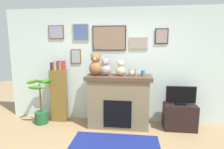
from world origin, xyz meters
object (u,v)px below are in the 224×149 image
object	(u,v)px
candle_jar	(143,73)
teddy_bear_grey	(96,65)
tv_stand	(179,117)
bookshelf	(59,93)
fireplace	(119,101)
mantel_clock	(132,73)
teddy_bear_cream	(106,68)
teddy_bear_tan	(121,69)
potted_plant	(41,106)
television	(181,96)

from	to	relation	value
candle_jar	teddy_bear_grey	size ratio (longest dim) A/B	0.26
tv_stand	candle_jar	xyz separation A→B (m)	(-0.80, -0.00, 0.92)
bookshelf	teddy_bear_grey	world-z (taller)	teddy_bear_grey
fireplace	mantel_clock	bearing A→B (deg)	-3.95
fireplace	teddy_bear_grey	bearing A→B (deg)	-177.90
candle_jar	tv_stand	bearing A→B (deg)	0.23
teddy_bear_cream	teddy_bear_tan	size ratio (longest dim) A/B	1.11
mantel_clock	tv_stand	bearing A→B (deg)	0.28
potted_plant	teddy_bear_grey	bearing A→B (deg)	3.56
television	teddy_bear_grey	bearing A→B (deg)	-179.93
tv_stand	teddy_bear_grey	world-z (taller)	teddy_bear_grey
potted_plant	teddy_bear_cream	world-z (taller)	teddy_bear_cream
fireplace	teddy_bear_tan	size ratio (longest dim) A/B	4.17
teddy_bear_tan	fireplace	bearing A→B (deg)	153.43
fireplace	tv_stand	bearing A→B (deg)	-0.64
television	candle_jar	bearing A→B (deg)	-179.88
fireplace	teddy_bear_grey	xyz separation A→B (m)	(-0.50, -0.02, 0.78)
bookshelf	teddy_bear_cream	world-z (taller)	teddy_bear_cream
tv_stand	television	size ratio (longest dim) A/B	1.09
potted_plant	mantel_clock	distance (m)	2.20
potted_plant	tv_stand	world-z (taller)	potted_plant
teddy_bear_cream	candle_jar	bearing A→B (deg)	0.03
teddy_bear_tan	potted_plant	bearing A→B (deg)	-177.49
tv_stand	teddy_bear_grey	distance (m)	2.10
candle_jar	teddy_bear_tan	world-z (taller)	teddy_bear_tan
candle_jar	teddy_bear_cream	size ratio (longest dim) A/B	0.33
mantel_clock	teddy_bear_cream	distance (m)	0.58
fireplace	teddy_bear_grey	size ratio (longest dim) A/B	2.92
mantel_clock	bookshelf	bearing A→B (deg)	176.44
tv_stand	television	distance (m)	0.46
teddy_bear_grey	teddy_bear_tan	distance (m)	0.54
potted_plant	teddy_bear_cream	size ratio (longest dim) A/B	2.77
potted_plant	candle_jar	world-z (taller)	candle_jar
candle_jar	teddy_bear_tan	size ratio (longest dim) A/B	0.37
fireplace	candle_jar	distance (m)	0.80
television	teddy_bear_cream	size ratio (longest dim) A/B	1.64
candle_jar	fireplace	bearing A→B (deg)	178.01
television	tv_stand	bearing A→B (deg)	90.00
bookshelf	mantel_clock	xyz separation A→B (m)	(1.69, -0.11, 0.53)
teddy_bear_grey	fireplace	bearing A→B (deg)	2.10
teddy_bear_grey	teddy_bear_cream	size ratio (longest dim) A/B	1.28
fireplace	teddy_bear_cream	size ratio (longest dim) A/B	3.75
fireplace	bookshelf	distance (m)	1.41
potted_plant	teddy_bear_grey	xyz separation A→B (m)	(1.26, 0.08, 0.95)
bookshelf	candle_jar	bearing A→B (deg)	-3.09
fireplace	television	distance (m)	1.31
teddy_bear_tan	teddy_bear_grey	bearing A→B (deg)	-179.98
candle_jar	mantel_clock	size ratio (longest dim) A/B	0.83
bookshelf	teddy_bear_cream	size ratio (longest dim) A/B	3.83
tv_stand	teddy_bear_cream	world-z (taller)	teddy_bear_cream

